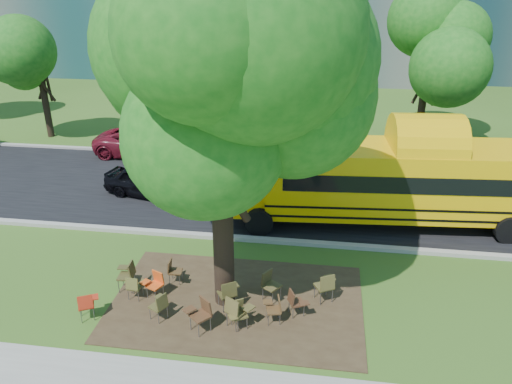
% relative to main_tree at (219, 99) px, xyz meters
% --- Properties ---
extents(ground, '(160.00, 160.00, 0.00)m').
position_rel_main_tree_xyz_m(ground, '(-0.65, 0.47, -5.81)').
color(ground, '#2F4D18').
rests_on(ground, ground).
extents(dirt_patch, '(7.00, 4.50, 0.03)m').
position_rel_main_tree_xyz_m(dirt_patch, '(0.35, -0.03, -5.79)').
color(dirt_patch, '#382819').
rests_on(dirt_patch, ground).
extents(asphalt_road, '(80.00, 8.00, 0.04)m').
position_rel_main_tree_xyz_m(asphalt_road, '(-0.65, 7.47, -5.79)').
color(asphalt_road, black).
rests_on(asphalt_road, ground).
extents(kerb_near, '(80.00, 0.25, 0.14)m').
position_rel_main_tree_xyz_m(kerb_near, '(-0.65, 3.47, -5.74)').
color(kerb_near, gray).
rests_on(kerb_near, ground).
extents(kerb_far, '(80.00, 0.25, 0.14)m').
position_rel_main_tree_xyz_m(kerb_far, '(-0.65, 11.57, -5.74)').
color(kerb_far, gray).
rests_on(kerb_far, ground).
extents(bg_tree_0, '(5.20, 5.20, 7.18)m').
position_rel_main_tree_xyz_m(bg_tree_0, '(-12.65, 13.47, -1.23)').
color(bg_tree_0, black).
rests_on(bg_tree_0, ground).
extents(bg_tree_2, '(4.80, 4.80, 6.62)m').
position_rel_main_tree_xyz_m(bg_tree_2, '(-5.65, 16.47, -1.59)').
color(bg_tree_2, black).
rests_on(bg_tree_2, ground).
extents(bg_tree_3, '(5.60, 5.60, 7.84)m').
position_rel_main_tree_xyz_m(bg_tree_3, '(7.35, 14.47, -0.78)').
color(bg_tree_3, black).
rests_on(bg_tree_3, ground).
extents(main_tree, '(7.20, 7.20, 9.42)m').
position_rel_main_tree_xyz_m(main_tree, '(0.00, 0.00, 0.00)').
color(main_tree, black).
rests_on(main_tree, ground).
extents(school_bus, '(12.34, 3.61, 2.98)m').
position_rel_main_tree_xyz_m(school_bus, '(5.86, 5.60, -4.08)').
color(school_bus, '#DEA807').
rests_on(school_bus, ground).
extents(chair_0, '(0.56, 0.67, 0.83)m').
position_rel_main_tree_xyz_m(chair_0, '(-3.47, -1.31, -5.29)').
color(chair_0, '#B12812').
rests_on(chair_0, ground).
extents(chair_1, '(0.53, 0.46, 0.78)m').
position_rel_main_tree_xyz_m(chair_1, '(-2.52, -0.30, -5.32)').
color(chair_1, brown).
rests_on(chair_1, ground).
extents(chair_2, '(0.54, 0.69, 0.83)m').
position_rel_main_tree_xyz_m(chair_2, '(-1.54, -1.06, -5.29)').
color(chair_2, '#48431F').
rests_on(chair_2, ground).
extents(chair_3, '(0.81, 0.64, 0.94)m').
position_rel_main_tree_xyz_m(chair_3, '(-0.35, -1.30, -5.22)').
color(chair_3, '#492D1A').
rests_on(chair_3, ground).
extents(chair_4, '(0.80, 0.63, 0.96)m').
position_rel_main_tree_xyz_m(chair_4, '(0.53, -1.09, -5.21)').
color(chair_4, brown).
rests_on(chair_4, ground).
extents(chair_5, '(0.53, 0.66, 0.80)m').
position_rel_main_tree_xyz_m(chair_5, '(0.55, -1.06, -5.31)').
color(chair_5, brown).
rests_on(chair_5, ground).
extents(chair_6, '(0.56, 0.53, 0.79)m').
position_rel_main_tree_xyz_m(chair_6, '(1.50, -0.71, -5.32)').
color(chair_6, '#50361C').
rests_on(chair_6, ground).
extents(chair_7, '(0.63, 0.54, 0.80)m').
position_rel_main_tree_xyz_m(chair_7, '(2.01, -0.39, -5.31)').
color(chair_7, '#492C1A').
rests_on(chair_7, ground).
extents(chair_8, '(0.58, 0.62, 0.94)m').
position_rel_main_tree_xyz_m(chair_8, '(-2.88, 0.13, -5.22)').
color(chair_8, '#423C1C').
rests_on(chair_8, ground).
extents(chair_9, '(0.67, 0.53, 0.82)m').
position_rel_main_tree_xyz_m(chair_9, '(-2.00, -0.09, -5.30)').
color(chair_9, '#D34C16').
rests_on(chair_9, ground).
extents(chair_10, '(0.46, 0.50, 0.78)m').
position_rel_main_tree_xyz_m(chair_10, '(-1.68, 0.64, -5.32)').
color(chair_10, '#4B331A').
rests_on(chair_10, ground).
extents(chair_11, '(0.62, 0.77, 0.93)m').
position_rel_main_tree_xyz_m(chair_11, '(0.18, -0.34, -5.23)').
color(chair_11, '#413D1C').
rests_on(chair_11, ground).
extents(chair_12, '(0.61, 0.78, 0.92)m').
position_rel_main_tree_xyz_m(chair_12, '(1.24, 0.23, -5.24)').
color(chair_12, '#483F1F').
rests_on(chair_12, ground).
extents(chair_13, '(0.64, 0.77, 0.94)m').
position_rel_main_tree_xyz_m(chair_13, '(2.81, 0.37, -5.22)').
color(chair_13, brown).
rests_on(chair_13, ground).
extents(black_car, '(3.96, 2.29, 1.27)m').
position_rel_main_tree_xyz_m(black_car, '(-4.51, 6.61, -5.17)').
color(black_car, black).
rests_on(black_car, ground).
extents(bg_car_red, '(5.03, 2.33, 1.40)m').
position_rel_main_tree_xyz_m(bg_car_red, '(-6.27, 11.27, -5.11)').
color(bg_car_red, maroon).
rests_on(bg_car_red, ground).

